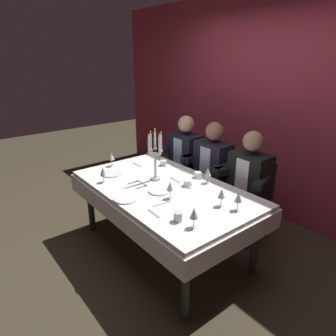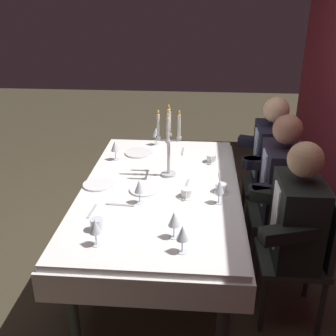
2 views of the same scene
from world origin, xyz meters
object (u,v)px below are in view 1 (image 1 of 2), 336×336
Objects in this scene: dining_table at (163,197)px; coffee_cup_2 at (164,163)px; candelabra at (155,156)px; coffee_cup_0 at (187,184)px; seated_diner_2 at (250,177)px; wine_glass_0 at (103,172)px; dinner_plate_2 at (159,191)px; water_tumbler_0 at (178,216)px; coffee_cup_1 at (198,175)px; dinner_plate_1 at (126,199)px; wine_glass_1 at (222,194)px; seated_diner_1 at (213,163)px; seated_diner_0 at (186,153)px; wine_glass_3 at (111,157)px; wine_glass_4 at (194,214)px; dinner_plate_0 at (112,173)px; wine_glass_5 at (170,187)px; wine_glass_2 at (238,198)px; wine_glass_6 at (208,172)px.

coffee_cup_2 is at bearing 142.13° from dining_table.
candelabra is 4.15× the size of coffee_cup_0.
seated_diner_2 is (0.23, 0.69, -0.03)m from coffee_cup_0.
candelabra is 0.55m from wine_glass_0.
candelabra is 0.40m from dinner_plate_2.
water_tumbler_0 is 0.68m from coffee_cup_0.
wine_glass_0 reaches higher than coffee_cup_1.
candelabra reaches higher than dinner_plate_1.
wine_glass_1 reaches higher than dinner_plate_1.
seated_diner_1 is at bearing 137.13° from wine_glass_1.
coffee_cup_2 is 0.55m from seated_diner_0.
coffee_cup_0 is at bearing 78.60° from dinner_plate_1.
candelabra is 2.67× the size of dinner_plate_2.
wine_glass_3 is at bearing -123.79° from seated_diner_1.
seated_diner_2 is at bearing 71.46° from coffee_cup_0.
coffee_cup_0 is at bearing 141.70° from wine_glass_4.
water_tumbler_0 is 0.06× the size of seated_diner_2.
dinner_plate_2 is (0.06, 0.34, 0.00)m from dinner_plate_1.
candelabra is 0.90m from water_tumbler_0.
water_tumbler_0 reaches higher than dinner_plate_1.
dinner_plate_1 is at bearing -18.10° from dinner_plate_0.
seated_diner_1 reaches higher than coffee_cup_0.
candelabra is 4.15× the size of coffee_cup_1.
dinner_plate_2 is 0.20m from wine_glass_5.
dining_table is 1.11m from seated_diner_0.
dinner_plate_0 is 1.46× the size of wine_glass_5.
candelabra reaches higher than wine_glass_0.
dinner_plate_1 is at bearing -136.85° from wine_glass_1.
wine_glass_4 is 0.13× the size of seated_diner_2.
wine_glass_2 is 1.00× the size of wine_glass_4.
dinner_plate_2 is 0.63m from wine_glass_0.
dinner_plate_0 is at bearing -134.75° from coffee_cup_1.
wine_glass_6 is 0.24m from coffee_cup_0.
dinner_plate_2 is (0.07, -0.10, 0.13)m from dining_table.
wine_glass_3 is 0.13× the size of seated_diner_0.
dining_table is 0.46m from dinner_plate_1.
wine_glass_2 reaches higher than coffee_cup_1.
wine_glass_2 is 1.00× the size of wine_glass_3.
wine_glass_5 reaches higher than dinner_plate_1.
dinner_plate_2 is at bearing -156.98° from wine_glass_2.
wine_glass_4 is 0.13× the size of seated_diner_0.
wine_glass_5 is (-0.39, -0.25, -0.00)m from wine_glass_1.
dinner_plate_2 is 0.31m from coffee_cup_0.
candelabra is at bearing 34.26° from dinner_plate_0.
dinner_plate_0 is 0.87m from coffee_cup_0.
seated_diner_0 is at bearing 154.26° from wine_glass_2.
dinner_plate_2 reaches higher than dining_table.
dinner_plate_0 is 0.94m from coffee_cup_1.
dining_table is 0.67m from dinner_plate_0.
wine_glass_1 and wine_glass_2 have the same top height.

